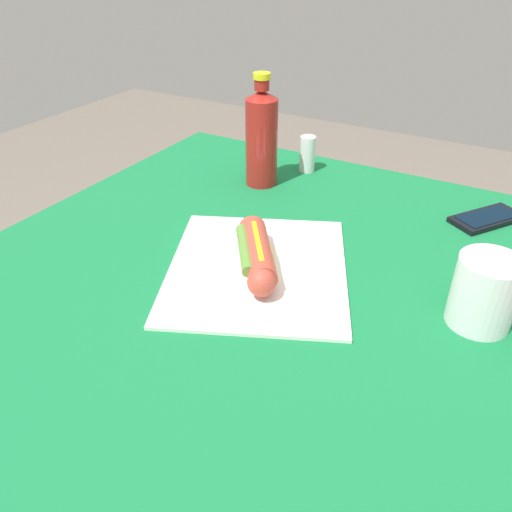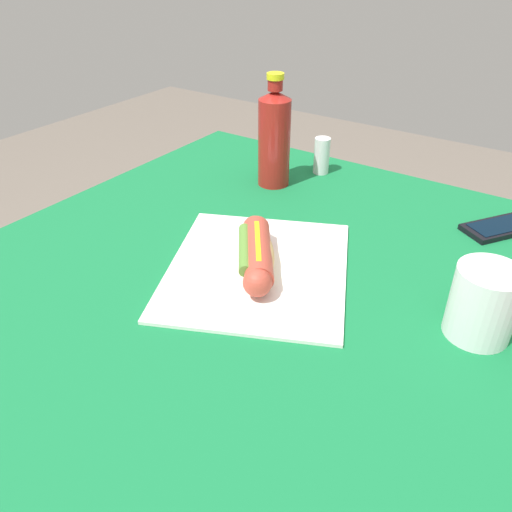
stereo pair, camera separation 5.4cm
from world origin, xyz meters
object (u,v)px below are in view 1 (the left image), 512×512
(cell_phone, at_px, (487,218))
(soda_bottle, at_px, (261,137))
(drinking_cup, at_px, (485,292))
(hot_dog, at_px, (255,254))
(salt_shaker, at_px, (307,154))

(cell_phone, bearing_deg, soda_bottle, 97.68)
(cell_phone, relative_size, drinking_cup, 1.48)
(soda_bottle, relative_size, drinking_cup, 2.27)
(hot_dog, xyz_separation_m, cell_phone, (0.37, -0.30, -0.03))
(soda_bottle, bearing_deg, drinking_cup, -117.64)
(soda_bottle, relative_size, salt_shaker, 2.88)
(salt_shaker, bearing_deg, cell_phone, -97.04)
(hot_dog, height_order, soda_bottle, soda_bottle)
(salt_shaker, bearing_deg, drinking_cup, -130.29)
(cell_phone, height_order, drinking_cup, drinking_cup)
(hot_dog, distance_m, salt_shaker, 0.44)
(salt_shaker, bearing_deg, hot_dog, -166.20)
(soda_bottle, bearing_deg, hot_dog, -152.32)
(drinking_cup, bearing_deg, salt_shaker, 49.71)
(hot_dog, distance_m, soda_bottle, 0.36)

